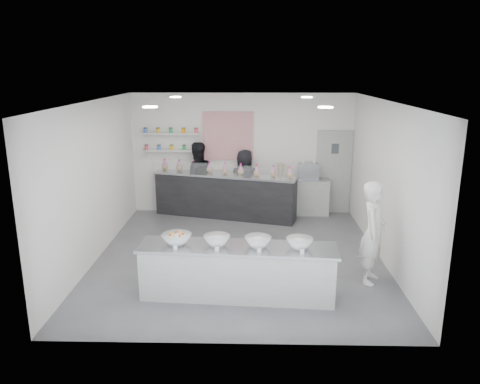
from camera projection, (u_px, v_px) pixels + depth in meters
name	position (u px, v px, depth m)	size (l,w,h in m)	color
floor	(239.00, 256.00, 9.18)	(6.00, 6.00, 0.00)	#515156
ceiling	(239.00, 101.00, 8.40)	(6.00, 6.00, 0.00)	white
back_wall	(242.00, 154.00, 11.69)	(5.50, 5.50, 0.00)	white
left_wall	(94.00, 182.00, 8.86)	(6.00, 6.00, 0.00)	white
right_wall	(386.00, 183.00, 8.73)	(6.00, 6.00, 0.00)	white
back_door	(334.00, 172.00, 11.72)	(0.88, 0.04, 2.10)	#9E9F9C
pattern_panel	(228.00, 136.00, 11.56)	(1.25, 0.03, 1.20)	#C03645
jar_shelf_lower	(172.00, 150.00, 11.61)	(1.45, 0.22, 0.04)	silver
jar_shelf_upper	(171.00, 133.00, 11.50)	(1.45, 0.22, 0.04)	silver
preserve_jars	(171.00, 139.00, 11.52)	(1.45, 0.10, 0.56)	#F23F54
downlight_0	(150.00, 107.00, 7.48)	(0.24, 0.24, 0.02)	white
downlight_1	(326.00, 107.00, 7.41)	(0.24, 0.24, 0.02)	white
downlight_2	(176.00, 97.00, 9.99)	(0.24, 0.24, 0.02)	white
downlight_3	(307.00, 97.00, 9.92)	(0.24, 0.24, 0.02)	white
prep_counter	(237.00, 271.00, 7.49)	(3.15, 0.72, 0.86)	silver
back_bar	(225.00, 195.00, 11.51)	(3.52, 0.64, 1.09)	black
sneeze_guard	(221.00, 170.00, 11.04)	(3.47, 0.01, 0.30)	white
espresso_ledge	(304.00, 197.00, 11.71)	(1.25, 0.40, 0.93)	silver
espresso_machine	(308.00, 171.00, 11.54)	(0.49, 0.34, 0.37)	#93969E
cup_stacks	(282.00, 171.00, 11.55)	(0.24, 0.24, 0.37)	gray
prep_bowls	(237.00, 241.00, 7.35)	(2.37, 0.52, 0.17)	white
label_cards	(239.00, 257.00, 6.86)	(2.01, 0.04, 0.07)	white
cookie_bags	(225.00, 168.00, 11.33)	(3.36, 0.16, 0.28)	#CC6590
woman_prep	(373.00, 233.00, 7.90)	(0.65, 0.43, 1.78)	white
staff_left	(197.00, 178.00, 11.67)	(0.89, 0.69, 1.82)	black
staff_right	(245.00, 182.00, 11.66)	(0.80, 0.52, 1.65)	black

